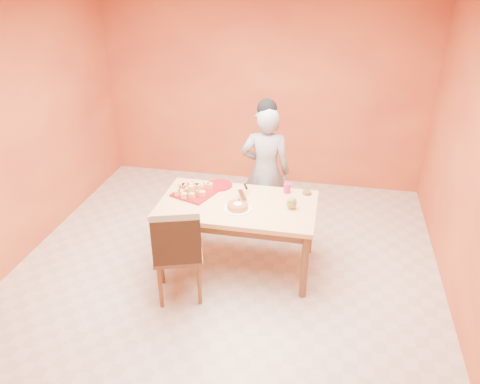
% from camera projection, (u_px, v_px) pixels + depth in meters
% --- Properties ---
extents(floor, '(5.00, 5.00, 0.00)m').
position_uv_depth(floor, '(222.00, 280.00, 4.88)').
color(floor, beige).
rests_on(floor, ground).
extents(ceiling, '(5.00, 5.00, 0.00)m').
position_uv_depth(ceiling, '(215.00, 3.00, 3.63)').
color(ceiling, silver).
rests_on(ceiling, wall_back).
extents(wall_back, '(4.50, 0.00, 4.50)m').
position_uv_depth(wall_back, '(263.00, 90.00, 6.42)').
color(wall_back, orange).
rests_on(wall_back, floor).
extents(wall_left, '(0.00, 5.00, 5.00)m').
position_uv_depth(wall_left, '(0.00, 143.00, 4.66)').
color(wall_left, orange).
rests_on(wall_left, floor).
extents(dining_table, '(1.60, 0.90, 0.76)m').
position_uv_depth(dining_table, '(238.00, 211.00, 4.83)').
color(dining_table, '#EAB57A').
rests_on(dining_table, floor).
extents(dining_chair, '(0.59, 0.66, 1.00)m').
position_uv_depth(dining_chair, '(177.00, 251.00, 4.44)').
color(dining_chair, brown).
rests_on(dining_chair, floor).
extents(pastry_pile, '(0.34, 0.34, 0.11)m').
position_uv_depth(pastry_pile, '(195.00, 187.00, 4.93)').
color(pastry_pile, '#EAAD63').
rests_on(pastry_pile, pastry_platter).
extents(person, '(0.60, 0.43, 1.57)m').
position_uv_depth(person, '(265.00, 172.00, 5.41)').
color(person, gray).
rests_on(person, floor).
extents(pastry_platter, '(0.49, 0.49, 0.02)m').
position_uv_depth(pastry_platter, '(195.00, 193.00, 4.96)').
color(pastry_platter, maroon).
rests_on(pastry_platter, dining_table).
extents(red_dinner_plate, '(0.37, 0.37, 0.02)m').
position_uv_depth(red_dinner_plate, '(219.00, 185.00, 5.13)').
color(red_dinner_plate, maroon).
rests_on(red_dinner_plate, dining_table).
extents(white_cake_plate, '(0.36, 0.36, 0.01)m').
position_uv_depth(white_cake_plate, '(238.00, 209.00, 4.67)').
color(white_cake_plate, white).
rests_on(white_cake_plate, dining_table).
extents(sponge_cake, '(0.23, 0.23, 0.05)m').
position_uv_depth(sponge_cake, '(238.00, 206.00, 4.66)').
color(sponge_cake, orange).
rests_on(sponge_cake, white_cake_plate).
extents(cake_server, '(0.15, 0.26, 0.01)m').
position_uv_depth(cake_server, '(242.00, 195.00, 4.80)').
color(cake_server, silver).
rests_on(cake_server, sponge_cake).
extents(egg_ornament, '(0.12, 0.10, 0.13)m').
position_uv_depth(egg_ornament, '(292.00, 203.00, 4.65)').
color(egg_ornament, olive).
rests_on(egg_ornament, dining_table).
extents(magenta_glass, '(0.09, 0.09, 0.10)m').
position_uv_depth(magenta_glass, '(287.00, 188.00, 4.97)').
color(magenta_glass, '#B41B5C').
rests_on(magenta_glass, dining_table).
extents(checker_tin, '(0.10, 0.10, 0.03)m').
position_uv_depth(checker_tin, '(307.00, 193.00, 4.96)').
color(checker_tin, '#37220F').
rests_on(checker_tin, dining_table).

